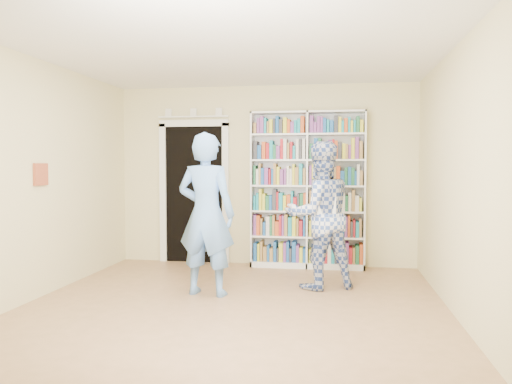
# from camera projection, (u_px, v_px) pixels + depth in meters

# --- Properties ---
(floor) EXTENTS (5.00, 5.00, 0.00)m
(floor) POSITION_uv_depth(u_px,v_px,m) (230.00, 310.00, 5.16)
(floor) COLOR #916C46
(floor) RESTS_ON ground
(ceiling) EXTENTS (5.00, 5.00, 0.00)m
(ceiling) POSITION_uv_depth(u_px,v_px,m) (229.00, 46.00, 5.02)
(ceiling) COLOR white
(ceiling) RESTS_ON wall_back
(wall_back) EXTENTS (4.50, 0.00, 4.50)m
(wall_back) POSITION_uv_depth(u_px,v_px,m) (265.00, 175.00, 7.55)
(wall_back) COLOR beige
(wall_back) RESTS_ON floor
(wall_left) EXTENTS (0.00, 5.00, 5.00)m
(wall_left) POSITION_uv_depth(u_px,v_px,m) (29.00, 179.00, 5.45)
(wall_left) COLOR beige
(wall_left) RESTS_ON floor
(wall_right) EXTENTS (0.00, 5.00, 5.00)m
(wall_right) POSITION_uv_depth(u_px,v_px,m) (462.00, 181.00, 4.73)
(wall_right) COLOR beige
(wall_right) RESTS_ON floor
(bookshelf) EXTENTS (1.66, 0.31, 2.29)m
(bookshelf) POSITION_uv_depth(u_px,v_px,m) (308.00, 189.00, 7.30)
(bookshelf) COLOR white
(bookshelf) RESTS_ON floor
(doorway) EXTENTS (1.10, 0.08, 2.43)m
(doorway) POSITION_uv_depth(u_px,v_px,m) (194.00, 186.00, 7.72)
(doorway) COLOR black
(doorway) RESTS_ON floor
(wall_art) EXTENTS (0.03, 0.25, 0.25)m
(wall_art) POSITION_uv_depth(u_px,v_px,m) (41.00, 174.00, 5.64)
(wall_art) COLOR brown
(wall_art) RESTS_ON wall_left
(man_blue) EXTENTS (0.74, 0.53, 1.88)m
(man_blue) POSITION_uv_depth(u_px,v_px,m) (206.00, 214.00, 5.75)
(man_blue) COLOR #6293DA
(man_blue) RESTS_ON floor
(man_plaid) EXTENTS (1.07, 0.97, 1.79)m
(man_plaid) POSITION_uv_depth(u_px,v_px,m) (320.00, 215.00, 6.07)
(man_plaid) COLOR #314B96
(man_plaid) RESTS_ON floor
(paper_sheet) EXTENTS (0.22, 0.05, 0.32)m
(paper_sheet) POSITION_uv_depth(u_px,v_px,m) (326.00, 201.00, 5.84)
(paper_sheet) COLOR white
(paper_sheet) RESTS_ON man_plaid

